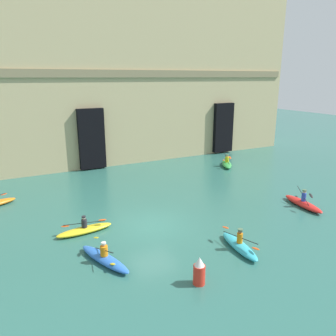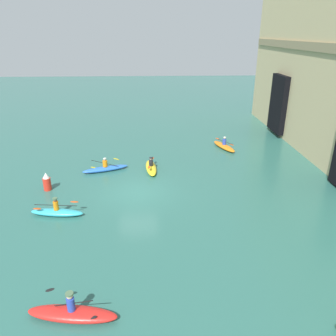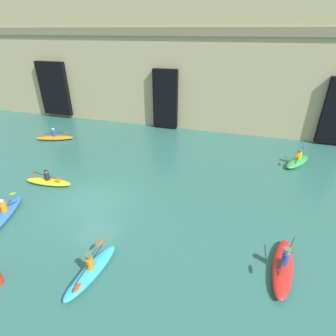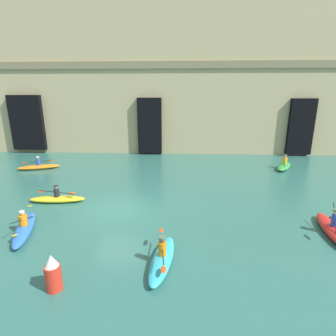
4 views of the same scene
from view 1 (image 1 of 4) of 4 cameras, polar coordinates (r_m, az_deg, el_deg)
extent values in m
plane|color=#2D665B|center=(19.07, -2.69, -9.96)|extent=(120.00, 120.00, 0.00)
cube|color=tan|center=(32.85, -13.92, 15.35)|extent=(43.96, 5.34, 16.66)
cube|color=#847555|center=(30.23, -12.65, 15.76)|extent=(43.08, 0.24, 0.67)
cube|color=black|center=(30.44, -13.19, 4.98)|extent=(2.35, 0.70, 5.43)
cube|color=black|center=(36.76, 9.51, 6.95)|extent=(2.34, 0.70, 5.33)
ellipsoid|color=green|center=(31.63, 10.19, 0.67)|extent=(2.22, 2.91, 0.42)
cylinder|color=gold|center=(31.52, 10.23, 1.48)|extent=(0.36, 0.36, 0.50)
sphere|color=tan|center=(31.43, 10.27, 2.13)|extent=(0.23, 0.23, 0.23)
cylinder|color=#4C6B4C|center=(31.41, 10.27, 2.30)|extent=(0.29, 0.29, 0.06)
cylinder|color=black|center=(31.51, 10.24, 1.52)|extent=(0.65, 1.80, 0.85)
ellipsoid|color=#D84C19|center=(32.36, 9.75, 1.25)|extent=(0.31, 0.46, 0.22)
ellipsoid|color=#D84C19|center=(30.67, 10.75, 1.80)|extent=(0.31, 0.46, 0.22)
ellipsoid|color=yellow|center=(18.71, -14.31, -10.42)|extent=(3.13, 1.01, 0.33)
cylinder|color=#232328|center=(18.55, -14.39, -9.33)|extent=(0.30, 0.30, 0.45)
sphere|color=beige|center=(18.42, -14.46, -8.42)|extent=(0.19, 0.19, 0.19)
cylinder|color=#232328|center=(18.39, -14.47, -8.22)|extent=(0.23, 0.23, 0.06)
cylinder|color=black|center=(18.54, -14.39, -9.26)|extent=(2.20, 0.33, 0.11)
ellipsoid|color=#D84C19|center=(18.51, -17.46, -9.65)|extent=(0.46, 0.24, 0.06)
ellipsoid|color=#D84C19|center=(18.62, -11.35, -8.85)|extent=(0.46, 0.24, 0.06)
ellipsoid|color=#33B2C6|center=(16.95, 12.31, -13.12)|extent=(1.10, 3.07, 0.36)
cylinder|color=orange|center=(16.75, 12.39, -11.81)|extent=(0.28, 0.28, 0.51)
sphere|color=brown|center=(16.58, 12.47, -10.70)|extent=(0.21, 0.21, 0.21)
cylinder|color=#4C6B4C|center=(16.55, 12.48, -10.43)|extent=(0.27, 0.27, 0.06)
cylinder|color=black|center=(16.73, 12.40, -11.74)|extent=(0.29, 2.26, 0.32)
ellipsoid|color=#D84C19|center=(16.20, 15.01, -13.40)|extent=(0.23, 0.46, 0.10)
ellipsoid|color=#D84C19|center=(17.31, 9.98, -10.16)|extent=(0.23, 0.46, 0.10)
ellipsoid|color=blue|center=(15.82, -11.00, -15.27)|extent=(1.76, 3.41, 0.35)
cylinder|color=orange|center=(15.62, -11.08, -13.96)|extent=(0.35, 0.35, 0.47)
sphere|color=tan|center=(15.46, -11.14, -12.91)|extent=(0.18, 0.18, 0.18)
cylinder|color=silver|center=(15.43, -11.16, -12.68)|extent=(0.23, 0.23, 0.06)
cylinder|color=black|center=(15.61, -11.09, -13.89)|extent=(0.31, 1.91, 0.66)
ellipsoid|color=yellow|center=(15.08, -9.63, -16.15)|extent=(0.24, 0.45, 0.18)
ellipsoid|color=yellow|center=(16.16, -12.42, -11.77)|extent=(0.24, 0.45, 0.18)
ellipsoid|color=red|center=(23.33, 22.45, -5.76)|extent=(1.23, 3.38, 0.39)
cylinder|color=#2D47B7|center=(23.18, 22.56, -4.71)|extent=(0.28, 0.28, 0.53)
sphere|color=beige|center=(23.06, 22.66, -3.82)|extent=(0.23, 0.23, 0.23)
cylinder|color=#4C6B4C|center=(23.03, 22.68, -3.59)|extent=(0.29, 0.29, 0.06)
cylinder|color=black|center=(23.17, 22.57, -4.65)|extent=(0.71, 1.74, 0.89)
ellipsoid|color=black|center=(22.39, 23.64, -4.43)|extent=(0.32, 0.46, 0.23)
ellipsoid|color=black|center=(23.96, 21.56, -4.85)|extent=(0.32, 0.46, 0.23)
ellipsoid|color=#D84C19|center=(24.67, -26.67, -4.11)|extent=(0.47, 0.37, 0.06)
cylinder|color=red|center=(14.11, 5.44, -18.02)|extent=(0.50, 0.50, 0.84)
cone|color=white|center=(13.78, 5.51, -15.90)|extent=(0.42, 0.42, 0.38)
camera|label=2|loc=(31.00, 31.20, 15.92)|focal=35.00mm
camera|label=3|loc=(15.74, 44.64, 12.93)|focal=28.00mm
camera|label=4|loc=(11.12, 44.72, -0.91)|focal=28.00mm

